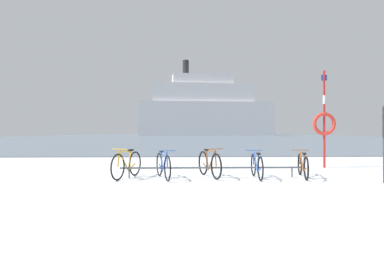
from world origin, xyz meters
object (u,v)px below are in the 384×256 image
(bicycle_0, at_px, (127,164))
(bicycle_3, at_px, (257,166))
(rescue_post, at_px, (324,122))
(bicycle_1, at_px, (163,165))
(bicycle_2, at_px, (209,164))
(bicycle_4, at_px, (303,165))
(ferry_ship, at_px, (204,110))

(bicycle_0, distance_m, bicycle_3, 3.58)
(bicycle_3, distance_m, rescue_post, 4.10)
(bicycle_1, relative_size, rescue_post, 0.47)
(bicycle_2, bearing_deg, bicycle_3, -11.91)
(bicycle_4, bearing_deg, bicycle_0, 179.58)
(bicycle_3, distance_m, ferry_ship, 83.15)
(bicycle_1, height_order, rescue_post, rescue_post)
(bicycle_0, height_order, rescue_post, rescue_post)
(bicycle_4, xyz_separation_m, ferry_ship, (2.48, 82.66, 6.79))
(rescue_post, bearing_deg, ferry_ship, 89.41)
(bicycle_1, distance_m, ferry_ship, 83.27)
(bicycle_1, xyz_separation_m, bicycle_2, (1.28, 0.24, 0.01))
(bicycle_1, distance_m, bicycle_2, 1.31)
(rescue_post, bearing_deg, bicycle_0, -160.35)
(bicycle_1, bearing_deg, ferry_ship, 85.60)
(bicycle_1, relative_size, ferry_ship, 0.04)
(bicycle_2, xyz_separation_m, bicycle_3, (1.28, -0.27, -0.03))
(bicycle_4, xyz_separation_m, rescue_post, (1.66, 2.38, 1.28))
(bicycle_0, height_order, bicycle_4, bicycle_0)
(bicycle_4, height_order, ferry_ship, ferry_ship)
(bicycle_0, height_order, bicycle_2, bicycle_0)
(bicycle_2, bearing_deg, bicycle_1, -169.54)
(bicycle_3, bearing_deg, bicycle_1, 179.25)
(bicycle_3, bearing_deg, bicycle_4, 5.60)
(rescue_post, xyz_separation_m, ferry_ship, (0.82, 80.28, 5.52))
(ferry_ship, bearing_deg, bicycle_3, -92.63)
(bicycle_2, height_order, ferry_ship, ferry_ship)
(bicycle_3, bearing_deg, rescue_post, 40.08)
(bicycle_4, bearing_deg, bicycle_2, 176.91)
(bicycle_0, relative_size, bicycle_1, 0.99)
(bicycle_0, distance_m, bicycle_2, 2.30)
(bicycle_1, bearing_deg, bicycle_2, 10.46)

